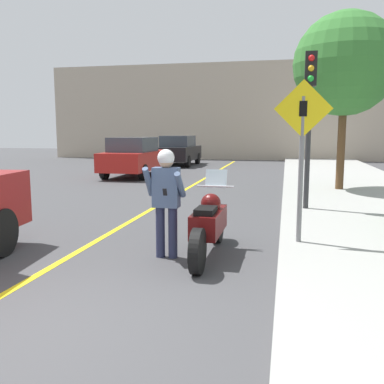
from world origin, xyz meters
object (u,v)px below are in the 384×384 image
at_px(parked_car_red, 134,157).
at_px(parked_car_black, 179,150).
at_px(person_biker, 166,192).
at_px(crossing_sign, 302,146).
at_px(street_tree, 345,65).
at_px(traffic_light, 310,101).
at_px(motorcycle, 209,224).

relative_size(parked_car_red, parked_car_black, 1.00).
height_order(person_biker, crossing_sign, crossing_sign).
relative_size(crossing_sign, street_tree, 0.49).
xyz_separation_m(traffic_light, parked_car_black, (-6.47, 13.38, -1.77)).
xyz_separation_m(crossing_sign, street_tree, (1.41, 6.90, 2.21)).
bearing_deg(parked_car_black, person_biker, -76.38).
distance_m(crossing_sign, parked_car_red, 12.31).
bearing_deg(person_biker, street_tree, 66.16).
xyz_separation_m(street_tree, parked_car_black, (-7.63, 9.66, -3.07)).
relative_size(traffic_light, parked_car_red, 0.85).
relative_size(crossing_sign, traffic_light, 0.73).
relative_size(motorcycle, crossing_sign, 0.92).
bearing_deg(traffic_light, street_tree, 72.60).
bearing_deg(street_tree, crossing_sign, -101.55).
bearing_deg(parked_car_red, traffic_light, -46.32).
xyz_separation_m(person_biker, traffic_light, (2.25, 4.01, 1.61)).
height_order(traffic_light, street_tree, street_tree).
distance_m(crossing_sign, traffic_light, 3.32).
distance_m(crossing_sign, street_tree, 7.38).
bearing_deg(traffic_light, motorcycle, -113.20).
xyz_separation_m(motorcycle, parked_car_black, (-4.84, 17.17, 0.34)).
bearing_deg(crossing_sign, motorcycle, -156.07).
bearing_deg(motorcycle, parked_car_red, 115.49).
bearing_deg(parked_car_black, crossing_sign, -69.40).
height_order(person_biker, traffic_light, traffic_light).
distance_m(street_tree, parked_car_black, 12.69).
xyz_separation_m(traffic_light, parked_car_red, (-6.85, 7.18, -1.77)).
xyz_separation_m(motorcycle, street_tree, (2.79, 7.51, 3.42)).
height_order(crossing_sign, street_tree, street_tree).
height_order(person_biker, street_tree, street_tree).
bearing_deg(crossing_sign, street_tree, 78.45).
height_order(motorcycle, crossing_sign, crossing_sign).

